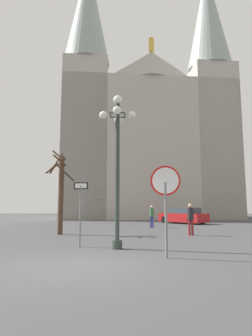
{
  "coord_description": "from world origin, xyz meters",
  "views": [
    {
      "loc": [
        1.29,
        -7.45,
        1.47
      ],
      "look_at": [
        1.1,
        16.09,
        4.68
      ],
      "focal_mm": 30.7,
      "sensor_mm": 36.0,
      "label": 1
    }
  ],
  "objects_px": {
    "stop_sign": "(166,192)",
    "pedestrian_standing": "(152,214)",
    "cathedral": "(146,133)",
    "one_way_arrow_sign": "(80,206)",
    "bare_tree": "(60,189)",
    "parked_car_near_red": "(183,216)",
    "street_lamp": "(117,153)",
    "pedestrian_walking": "(190,216)"
  },
  "relations": [
    {
      "from": "stop_sign",
      "to": "pedestrian_standing",
      "type": "distance_m",
      "value": 12.44
    },
    {
      "from": "cathedral",
      "to": "one_way_arrow_sign",
      "type": "height_order",
      "value": "cathedral"
    },
    {
      "from": "stop_sign",
      "to": "bare_tree",
      "type": "xyz_separation_m",
      "value": [
        -4.86,
        7.19,
        0.51
      ]
    },
    {
      "from": "cathedral",
      "to": "parked_car_near_red",
      "type": "xyz_separation_m",
      "value": [
        2.47,
        -12.06,
        -10.84
      ]
    },
    {
      "from": "cathedral",
      "to": "pedestrian_standing",
      "type": "bearing_deg",
      "value": -92.66
    },
    {
      "from": "parked_car_near_red",
      "to": "pedestrian_standing",
      "type": "bearing_deg",
      "value": -121.74
    },
    {
      "from": "street_lamp",
      "to": "pedestrian_walking",
      "type": "height_order",
      "value": "street_lamp"
    },
    {
      "from": "stop_sign",
      "to": "pedestrian_walking",
      "type": "height_order",
      "value": "stop_sign"
    },
    {
      "from": "street_lamp",
      "to": "cathedral",
      "type": "bearing_deg",
      "value": 84.09
    },
    {
      "from": "cathedral",
      "to": "bare_tree",
      "type": "bearing_deg",
      "value": -105.45
    },
    {
      "from": "cathedral",
      "to": "bare_tree",
      "type": "relative_size",
      "value": 7.67
    },
    {
      "from": "stop_sign",
      "to": "one_way_arrow_sign",
      "type": "height_order",
      "value": "stop_sign"
    },
    {
      "from": "stop_sign",
      "to": "pedestrian_standing",
      "type": "height_order",
      "value": "stop_sign"
    },
    {
      "from": "street_lamp",
      "to": "pedestrian_standing",
      "type": "distance_m",
      "value": 11.03
    },
    {
      "from": "cathedral",
      "to": "parked_car_near_red",
      "type": "distance_m",
      "value": 16.41
    },
    {
      "from": "pedestrian_walking",
      "to": "pedestrian_standing",
      "type": "bearing_deg",
      "value": 105.93
    },
    {
      "from": "parked_car_near_red",
      "to": "cathedral",
      "type": "bearing_deg",
      "value": 101.59
    },
    {
      "from": "pedestrian_walking",
      "to": "pedestrian_standing",
      "type": "xyz_separation_m",
      "value": [
        -1.6,
        5.61,
        -0.04
      ]
    },
    {
      "from": "bare_tree",
      "to": "stop_sign",
      "type": "bearing_deg",
      "value": -55.94
    },
    {
      "from": "stop_sign",
      "to": "pedestrian_standing",
      "type": "bearing_deg",
      "value": 87.37
    },
    {
      "from": "one_way_arrow_sign",
      "to": "bare_tree",
      "type": "relative_size",
      "value": 0.52
    },
    {
      "from": "one_way_arrow_sign",
      "to": "bare_tree",
      "type": "bearing_deg",
      "value": 111.74
    },
    {
      "from": "street_lamp",
      "to": "stop_sign",
      "type": "bearing_deg",
      "value": -50.62
    },
    {
      "from": "parked_car_near_red",
      "to": "street_lamp",
      "type": "bearing_deg",
      "value": -108.7
    },
    {
      "from": "bare_tree",
      "to": "parked_car_near_red",
      "type": "distance_m",
      "value": 13.76
    },
    {
      "from": "stop_sign",
      "to": "parked_car_near_red",
      "type": "xyz_separation_m",
      "value": [
        3.85,
        17.69,
        -1.26
      ]
    },
    {
      "from": "stop_sign",
      "to": "parked_car_near_red",
      "type": "relative_size",
      "value": 0.59
    },
    {
      "from": "street_lamp",
      "to": "parked_car_near_red",
      "type": "distance_m",
      "value": 16.96
    },
    {
      "from": "cathedral",
      "to": "bare_tree",
      "type": "distance_m",
      "value": 25.1
    },
    {
      "from": "pedestrian_walking",
      "to": "pedestrian_standing",
      "type": "relative_size",
      "value": 1.04
    },
    {
      "from": "stop_sign",
      "to": "one_way_arrow_sign",
      "type": "relative_size",
      "value": 1.12
    },
    {
      "from": "one_way_arrow_sign",
      "to": "parked_car_near_red",
      "type": "bearing_deg",
      "value": 66.15
    },
    {
      "from": "cathedral",
      "to": "pedestrian_walking",
      "type": "distance_m",
      "value": 25.28
    },
    {
      "from": "one_way_arrow_sign",
      "to": "bare_tree",
      "type": "height_order",
      "value": "bare_tree"
    },
    {
      "from": "cathedral",
      "to": "street_lamp",
      "type": "relative_size",
      "value": 6.22
    },
    {
      "from": "cathedral",
      "to": "stop_sign",
      "type": "bearing_deg",
      "value": -92.64
    },
    {
      "from": "cathedral",
      "to": "pedestrian_standing",
      "type": "relative_size",
      "value": 22.22
    },
    {
      "from": "stop_sign",
      "to": "pedestrian_walking",
      "type": "relative_size",
      "value": 1.64
    },
    {
      "from": "pedestrian_walking",
      "to": "pedestrian_standing",
      "type": "height_order",
      "value": "pedestrian_walking"
    },
    {
      "from": "stop_sign",
      "to": "pedestrian_walking",
      "type": "bearing_deg",
      "value": 72.25
    },
    {
      "from": "stop_sign",
      "to": "bare_tree",
      "type": "relative_size",
      "value": 0.59
    },
    {
      "from": "pedestrian_walking",
      "to": "bare_tree",
      "type": "bearing_deg",
      "value": 176.64
    }
  ]
}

